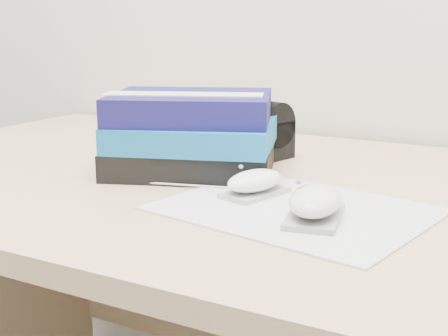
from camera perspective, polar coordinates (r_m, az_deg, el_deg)
The scene contains 7 objects.
desk at distance 1.06m, azimuth 8.28°, elevation -13.19°, with size 1.60×0.80×0.73m.
mousepad at distance 0.81m, azimuth 6.51°, elevation -3.77°, with size 0.33×0.25×0.00m, color #9FA0A7.
mouse_rear at distance 0.86m, azimuth 2.84°, elevation -1.35°, with size 0.08×0.11×0.04m.
mouse_front at distance 0.76m, azimuth 8.31°, elevation -3.19°, with size 0.08×0.12×0.05m.
usb_cable at distance 0.92m, azimuth -4.71°, elevation -1.49°, with size 0.00×0.00×0.21m, color silver.
book_stack at distance 1.00m, azimuth -2.92°, elevation 3.20°, with size 0.31×0.28×0.13m.
pouch at distance 1.12m, azimuth 2.97°, elevation 3.56°, with size 0.13×0.11×0.10m.
Camera 1 is at (0.32, 0.75, 0.97)m, focal length 50.00 mm.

